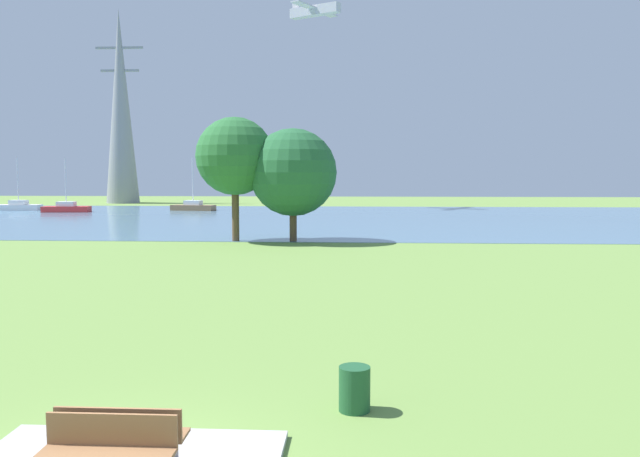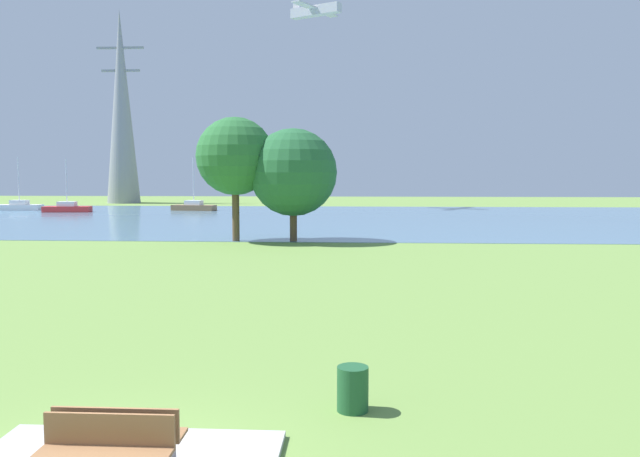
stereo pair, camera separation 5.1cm
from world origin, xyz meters
name	(u,v)px [view 2 (the right image)]	position (x,y,z in m)	size (l,w,h in m)	color
ground_plane	(288,261)	(0.00, 22.00, 0.00)	(160.00, 160.00, 0.00)	olive
bench_facing_water	(120,439)	(0.00, 0.27, 0.47)	(1.80, 0.48, 0.89)	#A79692
bench_facing_inland	(105,456)	(0.00, -0.27, 0.47)	(1.80, 0.48, 0.89)	#A79692
litter_bin	(353,389)	(3.26, 2.79, 0.40)	(0.56, 0.56, 0.80)	#1E512D
water_surface	(321,218)	(0.00, 50.00, 0.01)	(140.00, 40.00, 0.02)	slate
sailboat_brown	(194,207)	(-14.61, 60.95, 0.45)	(4.99, 2.33, 5.75)	brown
sailboat_red	(67,208)	(-27.22, 57.47, 0.45)	(4.92, 1.96, 5.67)	red
sailboat_white	(20,206)	(-34.07, 60.59, 0.45)	(4.86, 1.70, 5.88)	white
tree_east_near	(235,157)	(-4.13, 30.48, 5.16)	(4.73, 4.73, 7.55)	brown
tree_west_far	(293,172)	(-0.60, 30.56, 4.19)	(5.31, 5.31, 6.86)	brown
electricity_pylon	(122,107)	(-28.61, 77.73, 12.99)	(6.40, 4.40, 25.96)	gray
light_aircraft	(315,11)	(-1.74, 67.97, 22.87)	(6.13, 7.88, 2.10)	silver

